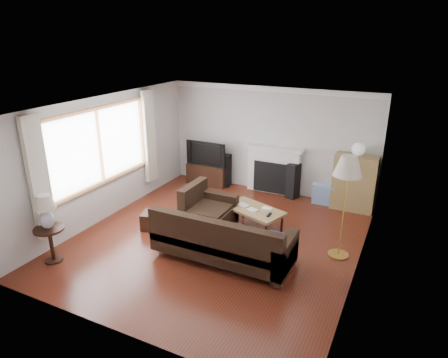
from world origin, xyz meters
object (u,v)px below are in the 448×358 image
at_px(sectional_sofa, 223,238).
at_px(floor_lamp, 344,208).
at_px(side_table, 51,244).
at_px(bookshelf, 354,183).
at_px(coffee_table, 254,219).
at_px(tv_stand, 208,174).

height_order(sectional_sofa, floor_lamp, floor_lamp).
relative_size(sectional_sofa, side_table, 4.15).
distance_m(bookshelf, sectional_sofa, 3.49).
xyz_separation_m(sectional_sofa, coffee_table, (0.06, 1.24, -0.19)).
bearing_deg(side_table, tv_stand, 81.75).
relative_size(sectional_sofa, coffee_table, 2.23).
xyz_separation_m(sectional_sofa, floor_lamp, (1.75, 0.98, 0.49)).
relative_size(tv_stand, floor_lamp, 0.57).
relative_size(bookshelf, side_table, 1.98).
bearing_deg(bookshelf, side_table, -133.55).
distance_m(tv_stand, coffee_table, 2.69).
height_order(tv_stand, floor_lamp, floor_lamp).
bearing_deg(floor_lamp, sectional_sofa, -150.70).
bearing_deg(bookshelf, sectional_sofa, -117.65).
height_order(tv_stand, side_table, side_table).
bearing_deg(bookshelf, coffee_table, -130.19).
distance_m(coffee_table, side_table, 3.66).
bearing_deg(side_table, floor_lamp, 27.97).
xyz_separation_m(floor_lamp, side_table, (-4.31, -2.29, -0.60)).
height_order(tv_stand, bookshelf, bookshelf).
xyz_separation_m(tv_stand, coffee_table, (1.98, -1.82, -0.04)).
height_order(coffee_table, side_table, side_table).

